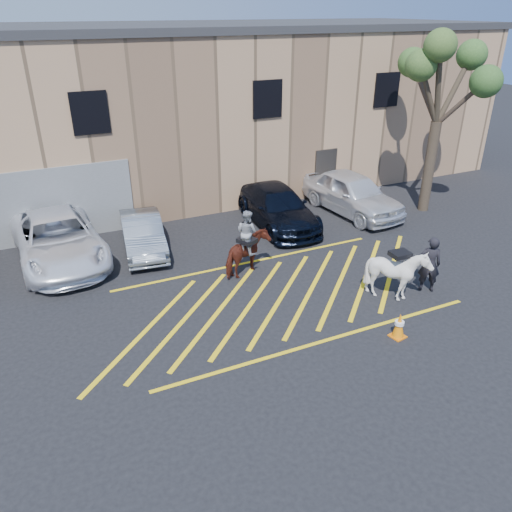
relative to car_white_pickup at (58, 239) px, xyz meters
name	(u,v)px	position (x,y,z in m)	size (l,w,h in m)	color
ground	(277,292)	(5.88, -5.18, -0.81)	(90.00, 90.00, 0.00)	black
car_white_pickup	(58,239)	(0.00, 0.00, 0.00)	(2.68, 5.82, 1.62)	white
car_silver_sedan	(143,234)	(2.83, -0.45, -0.16)	(1.37, 3.94, 1.30)	gray
car_blue_suv	(277,207)	(8.35, -0.31, -0.06)	(2.09, 5.14, 1.49)	black
car_white_suv	(352,193)	(11.83, -0.48, 0.05)	(2.04, 5.06, 1.72)	white
handler	(430,264)	(10.16, -7.02, 0.10)	(0.66, 0.43, 1.81)	black
warehouse	(164,108)	(5.87, 6.81, 2.84)	(32.42, 10.20, 7.30)	tan
hatching_zone	(282,296)	(5.88, -5.48, -0.80)	(12.60, 5.12, 0.01)	yellow
mounted_bay	(247,249)	(5.51, -3.69, 0.10)	(1.86, 1.47, 2.24)	#5C2415
saddled_white	(397,274)	(8.94, -7.01, 0.04)	(1.41, 1.57, 1.69)	silver
traffic_cone	(399,325)	(7.75, -8.64, -0.44)	(0.44, 0.44, 0.73)	orange
tree	(444,72)	(14.87, -1.56, 4.88)	(3.99, 4.37, 7.31)	#4B3F2E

